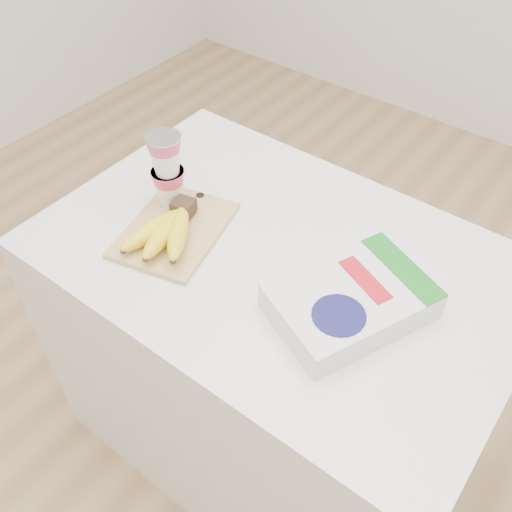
{
  "coord_description": "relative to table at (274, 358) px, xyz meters",
  "views": [
    {
      "loc": [
        0.49,
        -0.73,
        1.66
      ],
      "look_at": [
        -0.01,
        -0.07,
        0.83
      ],
      "focal_mm": 40.0,
      "sensor_mm": 36.0,
      "label": 1
    }
  ],
  "objects": [
    {
      "name": "cutting_board",
      "position": [
        -0.23,
        -0.09,
        0.4
      ],
      "size": [
        0.26,
        0.31,
        0.01
      ],
      "primitive_type": "cube",
      "rotation": [
        0.0,
        0.0,
        0.24
      ],
      "color": "tan",
      "rests_on": "table"
    },
    {
      "name": "table",
      "position": [
        0.0,
        0.0,
        0.0
      ],
      "size": [
        1.05,
        0.7,
        0.79
      ],
      "primitive_type": "cube",
      "color": "silver",
      "rests_on": "ground"
    },
    {
      "name": "bananas",
      "position": [
        -0.21,
        -0.12,
        0.43
      ],
      "size": [
        0.15,
        0.21,
        0.07
      ],
      "color": "#382816",
      "rests_on": "cutting_board"
    },
    {
      "name": "yogurt_stack",
      "position": [
        -0.29,
        -0.03,
        0.51
      ],
      "size": [
        0.08,
        0.08,
        0.18
      ],
      "color": "white",
      "rests_on": "cutting_board"
    },
    {
      "name": "cereal_box",
      "position": [
        0.21,
        -0.05,
        0.43
      ],
      "size": [
        0.3,
        0.35,
        0.07
      ],
      "rotation": [
        0.0,
        0.0,
        -0.41
      ],
      "color": "white",
      "rests_on": "table"
    }
  ]
}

